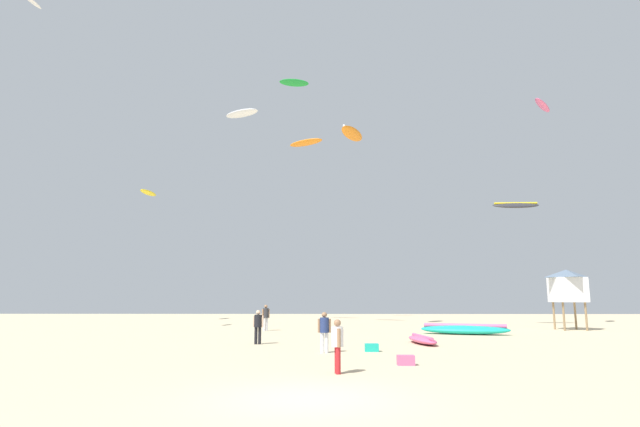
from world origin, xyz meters
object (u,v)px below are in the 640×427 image
at_px(person_midground, 324,329).
at_px(kite_aloft_7, 352,134).
at_px(kite_aloft_4, 294,83).
at_px(kite_grounded_near, 422,340).
at_px(kite_aloft_0, 516,205).
at_px(person_left, 266,315).
at_px(kite_grounded_mid, 465,329).
at_px(gear_bag, 406,360).
at_px(kite_aloft_1, 306,143).
at_px(person_right, 258,324).
at_px(cooler_box, 372,348).
at_px(lifeguard_tower, 567,285).
at_px(kite_aloft_3, 542,105).
at_px(kite_aloft_2, 148,193).
at_px(kite_aloft_5, 242,113).
at_px(person_foreground, 337,342).

height_order(person_midground, kite_aloft_7, kite_aloft_7).
relative_size(kite_aloft_4, kite_aloft_7, 0.83).
distance_m(kite_grounded_near, kite_aloft_0, 21.69).
relative_size(person_left, kite_aloft_0, 0.46).
height_order(person_left, kite_aloft_0, kite_aloft_0).
xyz_separation_m(kite_grounded_mid, gear_bag, (-5.76, -14.34, -0.14)).
bearing_deg(person_left, kite_aloft_1, -52.12).
relative_size(person_right, kite_aloft_0, 0.42).
bearing_deg(kite_grounded_mid, person_midground, -128.56).
bearing_deg(person_right, cooler_box, -120.76).
xyz_separation_m(person_midground, person_left, (-4.07, 13.92, 0.07)).
distance_m(lifeguard_tower, kite_aloft_4, 33.55).
relative_size(cooler_box, kite_aloft_3, 0.16).
relative_size(kite_grounded_near, kite_aloft_4, 1.07).
xyz_separation_m(person_left, kite_aloft_1, (2.29, 8.50, 14.85)).
relative_size(cooler_box, kite_aloft_2, 0.18).
relative_size(kite_grounded_near, lifeguard_tower, 0.85).
bearing_deg(kite_aloft_5, kite_aloft_0, -13.53).
relative_size(person_right, kite_aloft_2, 0.51).
relative_size(person_left, kite_grounded_mid, 0.32).
height_order(kite_aloft_2, kite_aloft_3, kite_aloft_3).
bearing_deg(person_midground, kite_grounded_mid, 137.31).
bearing_deg(kite_aloft_0, kite_aloft_1, 172.85).
relative_size(person_foreground, cooler_box, 2.78).
height_order(person_left, kite_aloft_1, kite_aloft_1).
bearing_deg(kite_aloft_3, kite_aloft_5, 164.56).
bearing_deg(kite_aloft_1, kite_aloft_5, 151.05).
distance_m(person_foreground, kite_grounded_mid, 18.16).
xyz_separation_m(kite_aloft_4, kite_aloft_5, (-4.81, -4.18, -5.02)).
bearing_deg(lifeguard_tower, kite_aloft_0, 102.91).
bearing_deg(kite_aloft_5, person_right, -77.26).
bearing_deg(person_right, kite_aloft_7, -17.59).
relative_size(person_left, lifeguard_tower, 0.42).
xyz_separation_m(kite_grounded_near, kite_aloft_7, (-2.49, 15.21, 15.45)).
bearing_deg(lifeguard_tower, person_right, -151.11).
distance_m(person_midground, kite_aloft_5, 33.24).
bearing_deg(kite_aloft_4, kite_grounded_near, -72.70).
bearing_deg(kite_aloft_7, person_left, -139.09).
bearing_deg(kite_aloft_7, kite_aloft_3, -2.09).
height_order(person_midground, person_right, person_midground).
bearing_deg(person_right, kite_grounded_near, -86.16).
relative_size(kite_grounded_near, kite_aloft_7, 0.89).
distance_m(person_midground, kite_aloft_0, 27.05).
xyz_separation_m(lifeguard_tower, kite_aloft_0, (-1.22, 5.30, 6.68)).
distance_m(gear_bag, kite_aloft_0, 28.87).
bearing_deg(kite_aloft_2, person_right, -58.87).
bearing_deg(kite_aloft_7, gear_bag, -88.77).
height_order(lifeguard_tower, kite_aloft_7, kite_aloft_7).
bearing_deg(kite_aloft_0, person_right, -139.04).
xyz_separation_m(kite_aloft_1, kite_aloft_2, (-15.72, 5.07, -3.45)).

